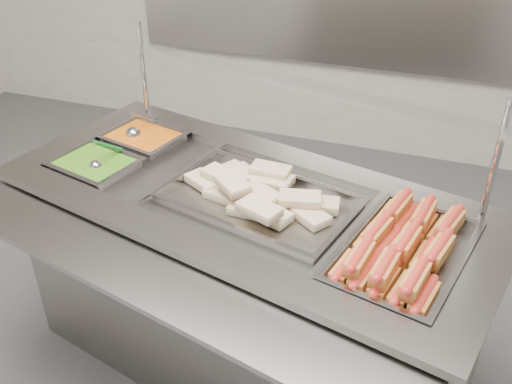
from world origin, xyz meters
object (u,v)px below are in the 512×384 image
(ladle, at_px, (134,133))
(serving_spoon, at_px, (98,163))
(pan_wraps, at_px, (258,204))
(pan_hotdogs, at_px, (403,260))
(steam_counter, at_px, (246,285))
(sneeze_guard, at_px, (277,83))

(ladle, bearing_deg, serving_spoon, -89.89)
(pan_wraps, bearing_deg, pan_hotdogs, -13.90)
(steam_counter, height_order, serving_spoon, serving_spoon)
(sneeze_guard, relative_size, ladle, 8.64)
(steam_counter, distance_m, ladle, 0.77)
(steam_counter, height_order, pan_hotdogs, pan_hotdogs)
(pan_hotdogs, bearing_deg, sneeze_guard, 146.82)
(sneeze_guard, xyz_separation_m, pan_hotdogs, (0.51, -0.33, -0.37))
(serving_spoon, bearing_deg, steam_counter, -0.20)
(steam_counter, xyz_separation_m, sneeze_guard, (0.05, 0.20, 0.75))
(sneeze_guard, bearing_deg, pan_hotdogs, -33.18)
(pan_wraps, distance_m, ladle, 0.70)
(pan_hotdogs, distance_m, pan_wraps, 0.52)
(sneeze_guard, distance_m, ladle, 0.72)
(steam_counter, bearing_deg, pan_hotdogs, -13.90)
(pan_wraps, relative_size, ladle, 3.91)
(ladle, bearing_deg, pan_hotdogs, -19.59)
(sneeze_guard, relative_size, pan_wraps, 2.21)
(ladle, bearing_deg, steam_counter, -24.70)
(sneeze_guard, xyz_separation_m, pan_wraps, (0.01, -0.21, -0.36))
(steam_counter, distance_m, pan_wraps, 0.39)
(steam_counter, height_order, pan_wraps, pan_wraps)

